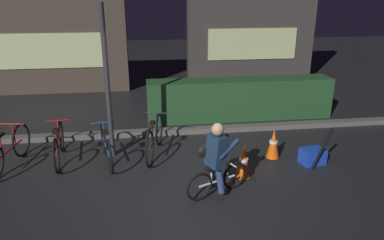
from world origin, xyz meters
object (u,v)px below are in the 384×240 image
object	(u,v)px
parked_bike_center_left	(106,146)
blue_crate	(312,156)
street_post	(107,84)
parked_bike_center_right	(155,138)
traffic_cone_near	(243,163)
cyclist	(216,159)
parked_bike_left_mid	(59,145)
parked_bike_leftmost	(8,150)
traffic_cone_far	(273,144)
closed_umbrella	(322,149)

from	to	relation	value
parked_bike_center_left	blue_crate	distance (m)	4.00
street_post	parked_bike_center_right	distance (m)	1.41
traffic_cone_near	cyclist	distance (m)	0.81
traffic_cone_near	cyclist	bearing A→B (deg)	-143.50
parked_bike_left_mid	parked_bike_center_left	world-z (taller)	parked_bike_left_mid
parked_bike_left_mid	blue_crate	bearing A→B (deg)	-105.93
cyclist	parked_bike_left_mid	bearing A→B (deg)	125.33
parked_bike_leftmost	parked_bike_center_right	distance (m)	2.75
parked_bike_center_left	blue_crate	world-z (taller)	parked_bike_center_left
parked_bike_center_right	traffic_cone_near	xyz separation A→B (m)	(1.51, -1.23, -0.05)
parked_bike_left_mid	traffic_cone_far	distance (m)	4.21
parked_bike_center_right	blue_crate	bearing A→B (deg)	-92.78
parked_bike_left_mid	traffic_cone_near	size ratio (longest dim) A/B	2.54
traffic_cone_far	parked_bike_left_mid	bearing A→B (deg)	173.47
cyclist	parked_bike_center_left	bearing A→B (deg)	117.39
parked_bike_center_right	traffic_cone_far	xyz separation A→B (m)	(2.32, -0.53, -0.06)
parked_bike_center_right	traffic_cone_far	size ratio (longest dim) A/B	2.72
parked_bike_center_left	blue_crate	size ratio (longest dim) A/B	3.58
parked_bike_center_right	blue_crate	xyz separation A→B (m)	(3.01, -0.83, -0.21)
parked_bike_leftmost	closed_umbrella	world-z (taller)	closed_umbrella
parked_bike_leftmost	traffic_cone_near	distance (m)	4.38
street_post	parked_bike_center_right	size ratio (longest dim) A/B	1.73
parked_bike_left_mid	blue_crate	distance (m)	4.94
traffic_cone_near	closed_umbrella	world-z (taller)	closed_umbrella
parked_bike_left_mid	blue_crate	size ratio (longest dim) A/B	3.73
traffic_cone_near	traffic_cone_far	world-z (taller)	traffic_cone_near
street_post	parked_bike_left_mid	size ratio (longest dim) A/B	1.82
blue_crate	closed_umbrella	size ratio (longest dim) A/B	0.52
street_post	traffic_cone_far	distance (m)	3.44
parked_bike_leftmost	cyclist	size ratio (longest dim) A/B	1.35
parked_bike_center_right	traffic_cone_near	world-z (taller)	parked_bike_center_right
street_post	closed_umbrella	distance (m)	4.20
parked_bike_left_mid	cyclist	distance (m)	3.23
blue_crate	street_post	bearing A→B (deg)	166.88
parked_bike_center_left	cyclist	distance (m)	2.39
closed_umbrella	blue_crate	bearing A→B (deg)	104.58
parked_bike_left_mid	parked_bike_center_left	bearing A→B (deg)	-106.53
traffic_cone_near	blue_crate	world-z (taller)	traffic_cone_near
traffic_cone_far	cyclist	size ratio (longest dim) A/B	0.51
traffic_cone_far	blue_crate	xyz separation A→B (m)	(0.69, -0.30, -0.16)
traffic_cone_near	blue_crate	xyz separation A→B (m)	(1.50, 0.40, -0.16)
traffic_cone_far	closed_umbrella	size ratio (longest dim) A/B	0.74
parked_bike_leftmost	traffic_cone_far	bearing A→B (deg)	-83.79
parked_bike_center_left	traffic_cone_near	xyz separation A→B (m)	(2.46, -1.02, -0.02)
street_post	blue_crate	bearing A→B (deg)	-13.12
street_post	blue_crate	size ratio (longest dim) A/B	6.77
parked_bike_leftmost	parked_bike_center_left	size ratio (longest dim) A/B	1.07
closed_umbrella	cyclist	bearing A→B (deg)	-157.96
parked_bike_center_right	cyclist	distance (m)	1.92
traffic_cone_near	cyclist	world-z (taller)	cyclist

